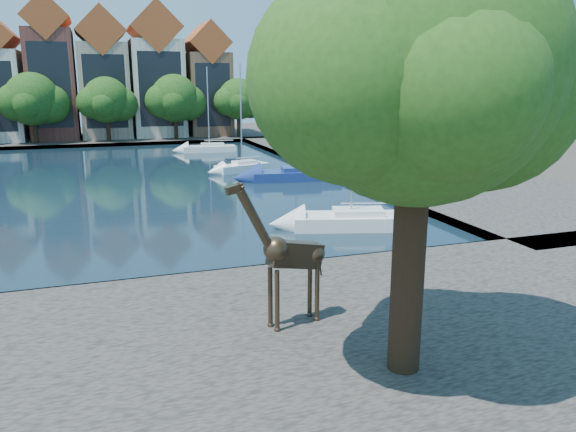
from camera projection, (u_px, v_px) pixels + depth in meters
The scene contains 19 objects.
ground at pixel (91, 296), 20.21m from camera, with size 160.00×160.00×0.00m, color #38332B.
water_basin at pixel (92, 183), 42.29m from camera, with size 38.00×50.00×0.08m, color black.
near_quay at pixel (90, 387), 13.71m from camera, with size 50.00×14.00×0.50m, color #4E4944.
far_quay at pixel (92, 139), 71.69m from camera, with size 60.00×16.00×0.50m, color #4E4944.
right_quay at pixel (387, 164), 50.06m from camera, with size 14.00×52.00×0.50m, color #4E4944.
plane_tree at pixel (423, 75), 12.50m from camera, with size 8.32×6.40×10.62m.
townhouse_center at pixel (52, 74), 68.52m from camera, with size 5.44×9.18×16.93m.
townhouse_east_inner at pixel (104, 79), 70.54m from camera, with size 5.94×9.18×15.79m.
townhouse_east_mid at pixel (156, 76), 72.49m from camera, with size 6.43×9.18×16.65m.
townhouse_east_end at pixel (206, 84), 74.75m from camera, with size 5.44×9.18×14.43m.
far_tree_mid_west at pixel (33, 101), 63.59m from camera, with size 7.80×6.00×8.00m.
far_tree_mid_east at pixel (107, 102), 66.13m from camera, with size 7.02×5.40×7.52m.
far_tree_east at pixel (176, 100), 68.61m from camera, with size 7.54×5.80×7.84m.
far_tree_far_east at pixel (239, 100), 71.14m from camera, with size 6.76×5.20×7.36m.
giraffe_statue at pixel (288, 255), 16.13m from camera, with size 3.06×1.04×4.41m.
sailboat_right_a at pixel (351, 218), 29.03m from camera, with size 6.28×3.67×10.74m.
sailboat_right_b at pixel (296, 173), 43.17m from camera, with size 7.04×3.34×10.64m.
sailboat_right_c at pixel (242, 166), 47.11m from camera, with size 4.80×2.90×8.84m.
sailboat_right_d at pixel (209, 147), 60.19m from camera, with size 5.68×2.50×8.88m.
Camera 1 is at (0.61, -20.24, 7.55)m, focal length 35.00 mm.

